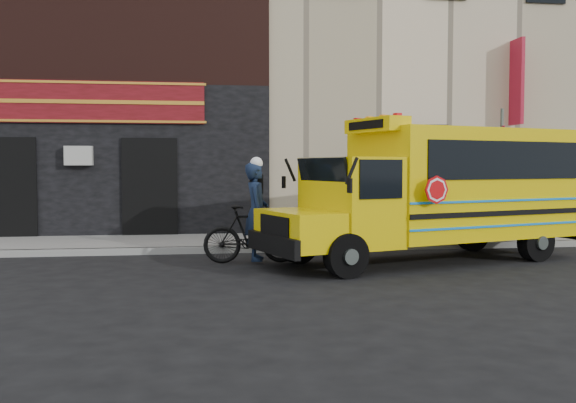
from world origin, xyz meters
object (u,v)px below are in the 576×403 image
(school_bus, at_px, (440,189))
(sign_pole, at_px, (501,171))
(bicycle, at_px, (252,234))
(cyclist, at_px, (257,214))

(school_bus, relative_size, sign_pole, 2.13)
(school_bus, distance_m, sign_pole, 3.23)
(bicycle, bearing_deg, cyclist, -72.62)
(cyclist, bearing_deg, bicycle, 111.06)
(bicycle, xyz_separation_m, cyclist, (0.10, 0.03, 0.41))
(sign_pole, bearing_deg, bicycle, -163.28)
(school_bus, relative_size, bicycle, 3.68)
(sign_pole, height_order, cyclist, sign_pole)
(sign_pole, xyz_separation_m, cyclist, (-6.22, -1.87, -0.85))
(sign_pole, relative_size, bicycle, 1.72)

